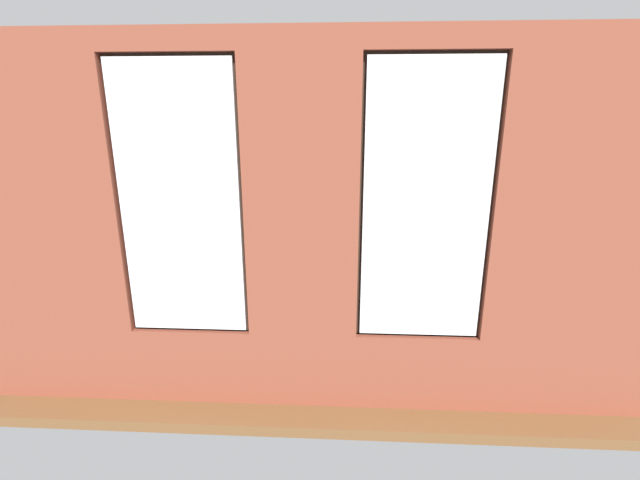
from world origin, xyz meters
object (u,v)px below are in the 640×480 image
object	(u,v)px
couch_by_window	(277,333)
papasan_chair	(298,236)
media_console	(142,275)
potted_plant_between_couches	(405,308)
coffee_table	(326,274)
candle_jar	(326,266)
cup_ceramic	(315,264)
potted_plant_corner_near_left	(453,217)
couch_left	(492,294)
potted_plant_near_tv	(146,277)
tv_flatscreen	(137,234)
potted_plant_corner_far_left	(556,311)
remote_black	(297,272)

from	to	relation	value
couch_by_window	papasan_chair	world-z (taller)	couch_by_window
media_console	potted_plant_between_couches	bearing A→B (deg)	154.78
coffee_table	candle_jar	world-z (taller)	candle_jar
cup_ceramic	potted_plant_corner_near_left	world-z (taller)	potted_plant_corner_near_left
couch_left	potted_plant_near_tv	xyz separation A→B (m)	(4.36, 0.40, 0.30)
couch_left	papasan_chair	size ratio (longest dim) A/B	1.91
couch_left	cup_ceramic	xyz separation A→B (m)	(2.33, -0.59, 0.16)
media_console	potted_plant_between_couches	size ratio (longest dim) A/B	0.79
tv_flatscreen	potted_plant_corner_far_left	world-z (taller)	tv_flatscreen
cup_ceramic	papasan_chair	size ratio (longest dim) A/B	0.10
remote_black	media_console	xyz separation A→B (m)	(2.35, -0.22, -0.18)
potted_plant_corner_near_left	potted_plant_near_tv	size ratio (longest dim) A/B	1.17
couch_by_window	potted_plant_between_couches	size ratio (longest dim) A/B	1.34
remote_black	cup_ceramic	bearing A→B (deg)	-76.58
candle_jar	tv_flatscreen	xyz separation A→B (m)	(2.74, -0.09, 0.41)
coffee_table	candle_jar	distance (m)	0.11
cup_ceramic	potted_plant_near_tv	bearing A→B (deg)	26.03
media_console	papasan_chair	bearing A→B (deg)	-140.79
media_console	papasan_chair	xyz separation A→B (m)	(-2.14, -1.75, 0.15)
remote_black	potted_plant_corner_far_left	bearing A→B (deg)	-154.93
papasan_chair	potted_plant_between_couches	xyz separation A→B (m)	(-1.47, 3.45, 0.20)
coffee_table	candle_jar	size ratio (longest dim) A/B	11.51
tv_flatscreen	potted_plant_near_tv	bearing A→B (deg)	119.41
tv_flatscreen	potted_plant_corner_near_left	xyz separation A→B (m)	(-5.05, -2.20, -0.18)
papasan_chair	couch_left	bearing A→B (deg)	139.97
potted_plant_corner_near_left	potted_plant_near_tv	distance (m)	5.51
couch_by_window	candle_jar	bearing A→B (deg)	-105.15
couch_left	potted_plant_corner_near_left	bearing A→B (deg)	176.04
potted_plant_between_couches	cup_ceramic	bearing A→B (deg)	-58.83
couch_by_window	potted_plant_corner_near_left	xyz separation A→B (m)	(-2.76, -3.96, 0.40)
couch_left	potted_plant_corner_near_left	distance (m)	2.81
remote_black	tv_flatscreen	world-z (taller)	tv_flatscreen
remote_black	potted_plant_between_couches	size ratio (longest dim) A/B	0.13
remote_black	papasan_chair	distance (m)	1.98
couch_left	candle_jar	bearing A→B (deg)	-103.40
tv_flatscreen	candle_jar	bearing A→B (deg)	178.08
couch_left	media_console	size ratio (longest dim) A/B	1.85
coffee_table	cup_ceramic	world-z (taller)	cup_ceramic
coffee_table	potted_plant_corner_far_left	world-z (taller)	potted_plant_corner_far_left
papasan_chair	potted_plant_between_couches	world-z (taller)	potted_plant_between_couches
papasan_chair	coffee_table	bearing A→B (deg)	107.85
couch_by_window	potted_plant_between_couches	bearing A→B (deg)	-177.99
potted_plant_corner_far_left	cup_ceramic	bearing A→B (deg)	-37.11
media_console	tv_flatscreen	distance (m)	0.63
media_console	potted_plant_corner_far_left	bearing A→B (deg)	159.87
couch_left	potted_plant_corner_far_left	world-z (taller)	potted_plant_corner_far_left
couch_by_window	remote_black	world-z (taller)	couch_by_window
potted_plant_near_tv	couch_by_window	bearing A→B (deg)	155.71
tv_flatscreen	potted_plant_corner_far_left	distance (m)	5.39
couch_by_window	media_console	world-z (taller)	couch_by_window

